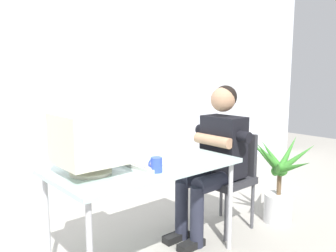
# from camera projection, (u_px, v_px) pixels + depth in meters

# --- Properties ---
(wall_back) EXTENTS (8.00, 0.10, 3.00)m
(wall_back) POSITION_uv_depth(u_px,v_px,m) (86.00, 62.00, 3.59)
(wall_back) COLOR silver
(wall_back) RESTS_ON ground_plane
(desk) EXTENTS (1.33, 0.74, 0.74)m
(desk) POSITION_uv_depth(u_px,v_px,m) (144.00, 171.00, 2.47)
(desk) COLOR #B7B7BC
(desk) RESTS_ON ground_plane
(crt_monitor) EXTENTS (0.41, 0.39, 0.39)m
(crt_monitor) POSITION_uv_depth(u_px,v_px,m) (90.00, 139.00, 2.18)
(crt_monitor) COLOR beige
(crt_monitor) RESTS_ON desk
(keyboard) EXTENTS (0.16, 0.48, 0.03)m
(keyboard) POSITION_uv_depth(u_px,v_px,m) (137.00, 163.00, 2.40)
(keyboard) COLOR silver
(keyboard) RESTS_ON desk
(office_chair) EXTENTS (0.43, 0.43, 0.86)m
(office_chair) POSITION_uv_depth(u_px,v_px,m) (229.00, 173.00, 3.08)
(office_chair) COLOR #4C4C51
(office_chair) RESTS_ON ground_plane
(person_seated) EXTENTS (0.70, 0.57, 1.29)m
(person_seated) POSITION_uv_depth(u_px,v_px,m) (215.00, 153.00, 2.93)
(person_seated) COLOR black
(person_seated) RESTS_ON ground_plane
(potted_plant) EXTENTS (0.62, 0.67, 0.82)m
(potted_plant) POSITION_uv_depth(u_px,v_px,m) (279.00, 183.00, 3.17)
(potted_plant) COLOR silver
(potted_plant) RESTS_ON ground_plane
(desk_mug) EXTENTS (0.08, 0.09, 0.10)m
(desk_mug) POSITION_uv_depth(u_px,v_px,m) (156.00, 165.00, 2.24)
(desk_mug) COLOR blue
(desk_mug) RESTS_ON desk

